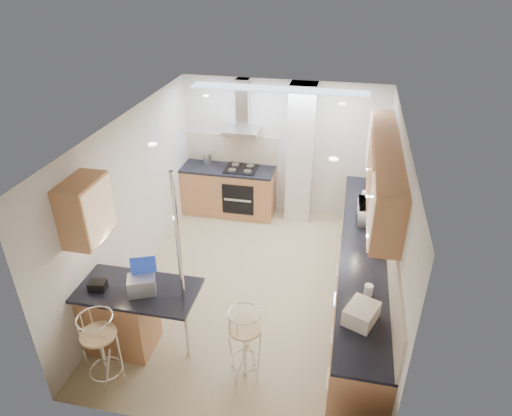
% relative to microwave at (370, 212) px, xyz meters
% --- Properties ---
extents(ground, '(4.80, 4.80, 0.00)m').
position_rel_microwave_xyz_m(ground, '(-1.55, -0.73, -1.06)').
color(ground, tan).
rests_on(ground, ground).
extents(room_shell, '(3.64, 4.84, 2.51)m').
position_rel_microwave_xyz_m(room_shell, '(-1.23, -0.35, 0.48)').
color(room_shell, white).
rests_on(room_shell, ground).
extents(right_counter, '(0.63, 4.40, 0.92)m').
position_rel_microwave_xyz_m(right_counter, '(-0.05, -0.73, -0.60)').
color(right_counter, '#A36841').
rests_on(right_counter, ground).
extents(back_counter, '(1.70, 0.63, 0.92)m').
position_rel_microwave_xyz_m(back_counter, '(-2.50, 1.37, -0.60)').
color(back_counter, '#A36841').
rests_on(back_counter, ground).
extents(peninsula, '(1.47, 0.72, 0.94)m').
position_rel_microwave_xyz_m(peninsula, '(-2.68, -2.18, -0.59)').
color(peninsula, '#A36841').
rests_on(peninsula, ground).
extents(microwave, '(0.36, 0.52, 0.28)m').
position_rel_microwave_xyz_m(microwave, '(0.00, 0.00, 0.00)').
color(microwave, white).
rests_on(microwave, right_counter).
extents(laptop, '(0.37, 0.33, 0.21)m').
position_rel_microwave_xyz_m(laptop, '(-2.56, -2.21, -0.02)').
color(laptop, '#A3A5AB').
rests_on(laptop, peninsula).
extents(bag, '(0.22, 0.17, 0.11)m').
position_rel_microwave_xyz_m(bag, '(-3.09, -2.27, -0.07)').
color(bag, black).
rests_on(bag, peninsula).
extents(bar_stool_near, '(0.47, 0.47, 1.02)m').
position_rel_microwave_xyz_m(bar_stool_near, '(-2.85, -2.77, -0.55)').
color(bar_stool_near, tan).
rests_on(bar_stool_near, ground).
extents(bar_stool_end, '(0.55, 0.55, 0.95)m').
position_rel_microwave_xyz_m(bar_stool_end, '(-1.34, -2.32, -0.58)').
color(bar_stool_end, tan).
rests_on(bar_stool_end, ground).
extents(jar_a, '(0.14, 0.14, 0.19)m').
position_rel_microwave_xyz_m(jar_a, '(-0.02, 0.52, -0.05)').
color(jar_a, silver).
rests_on(jar_a, right_counter).
extents(jar_b, '(0.12, 0.12, 0.16)m').
position_rel_microwave_xyz_m(jar_b, '(-0.06, 0.60, -0.06)').
color(jar_b, silver).
rests_on(jar_b, right_counter).
extents(jar_c, '(0.18, 0.18, 0.20)m').
position_rel_microwave_xyz_m(jar_c, '(0.09, -0.88, -0.04)').
color(jar_c, '#C0BB99').
rests_on(jar_c, right_counter).
extents(jar_d, '(0.13, 0.13, 0.13)m').
position_rel_microwave_xyz_m(jar_d, '(-0.02, -1.70, -0.08)').
color(jar_d, white).
rests_on(jar_d, right_counter).
extents(bread_bin, '(0.41, 0.45, 0.20)m').
position_rel_microwave_xyz_m(bread_bin, '(-0.10, -2.15, -0.04)').
color(bread_bin, silver).
rests_on(bread_bin, right_counter).
extents(kettle, '(0.16, 0.16, 0.22)m').
position_rel_microwave_xyz_m(kettle, '(-2.91, 1.46, -0.03)').
color(kettle, '#BABDC0').
rests_on(kettle, back_counter).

